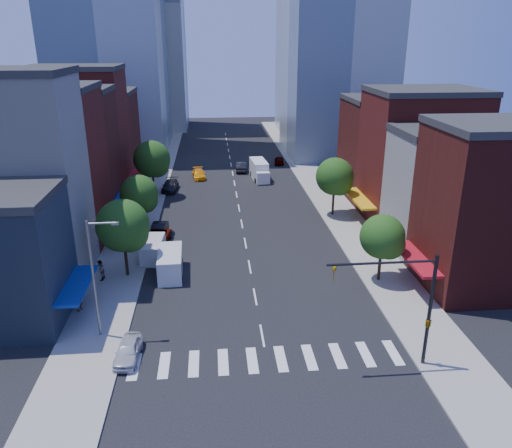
{
  "coord_description": "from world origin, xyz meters",
  "views": [
    {
      "loc": [
        -3.33,
        -31.8,
        20.81
      ],
      "look_at": [
        0.48,
        10.45,
        5.0
      ],
      "focal_mm": 35.0,
      "sensor_mm": 36.0,
      "label": 1
    }
  ],
  "objects": [
    {
      "name": "ground",
      "position": [
        0.0,
        0.0,
        0.0
      ],
      "size": [
        220.0,
        220.0,
        0.0
      ],
      "primitive_type": "plane",
      "color": "black",
      "rests_on": "ground"
    },
    {
      "name": "sidewalk_left",
      "position": [
        -12.5,
        40.0,
        0.07
      ],
      "size": [
        5.0,
        120.0,
        0.15
      ],
      "primitive_type": "cube",
      "color": "gray",
      "rests_on": "ground"
    },
    {
      "name": "sidewalk_right",
      "position": [
        12.5,
        40.0,
        0.07
      ],
      "size": [
        5.0,
        120.0,
        0.15
      ],
      "primitive_type": "cube",
      "color": "gray",
      "rests_on": "ground"
    },
    {
      "name": "crosswalk",
      "position": [
        0.0,
        -3.0,
        0.01
      ],
      "size": [
        19.0,
        3.0,
        0.01
      ],
      "primitive_type": "cube",
      "color": "silver",
      "rests_on": "ground"
    },
    {
      "name": "bldg_left_1",
      "position": [
        -21.0,
        12.0,
        9.0
      ],
      "size": [
        12.0,
        8.0,
        18.0
      ],
      "primitive_type": "cube",
      "color": "beige",
      "rests_on": "ground"
    },
    {
      "name": "bldg_left_2",
      "position": [
        -21.0,
        20.5,
        8.0
      ],
      "size": [
        12.0,
        9.0,
        16.0
      ],
      "primitive_type": "cube",
      "color": "maroon",
      "rests_on": "ground"
    },
    {
      "name": "bldg_left_3",
      "position": [
        -21.0,
        29.0,
        7.5
      ],
      "size": [
        12.0,
        8.0,
        15.0
      ],
      "primitive_type": "cube",
      "color": "#4A1412",
      "rests_on": "ground"
    },
    {
      "name": "bldg_left_4",
      "position": [
        -21.0,
        37.5,
        8.5
      ],
      "size": [
        12.0,
        9.0,
        17.0
      ],
      "primitive_type": "cube",
      "color": "maroon",
      "rests_on": "ground"
    },
    {
      "name": "bldg_left_5",
      "position": [
        -21.0,
        47.0,
        6.5
      ],
      "size": [
        12.0,
        10.0,
        13.0
      ],
      "primitive_type": "cube",
      "color": "#4A1412",
      "rests_on": "ground"
    },
    {
      "name": "bldg_right_0",
      "position": [
        21.0,
        6.5,
        7.0
      ],
      "size": [
        12.0,
        9.0,
        14.0
      ],
      "primitive_type": "cube",
      "color": "#4A1412",
      "rests_on": "ground"
    },
    {
      "name": "bldg_right_1",
      "position": [
        21.0,
        15.0,
        6.0
      ],
      "size": [
        12.0,
        8.0,
        12.0
      ],
      "primitive_type": "cube",
      "color": "beige",
      "rests_on": "ground"
    },
    {
      "name": "bldg_right_2",
      "position": [
        21.0,
        24.0,
        7.5
      ],
      "size": [
        12.0,
        10.0,
        15.0
      ],
      "primitive_type": "cube",
      "color": "maroon",
      "rests_on": "ground"
    },
    {
      "name": "bldg_right_3",
      "position": [
        21.0,
        34.0,
        6.5
      ],
      "size": [
        12.0,
        10.0,
        13.0
      ],
      "primitive_type": "cube",
      "color": "#4A1412",
      "rests_on": "ground"
    },
    {
      "name": "tower_far_w",
      "position": [
        -18.0,
        95.0,
        28.0
      ],
      "size": [
        18.0,
        18.0,
        56.0
      ],
      "primitive_type": "cube",
      "color": "#9EA5AD",
      "rests_on": "ground"
    },
    {
      "name": "traffic_signal",
      "position": [
        9.94,
        -4.5,
        4.16
      ],
      "size": [
        7.24,
        2.24,
        8.0
      ],
      "color": "black",
      "rests_on": "sidewalk_right"
    },
    {
      "name": "streetlight",
      "position": [
        -11.81,
        1.0,
        5.28
      ],
      "size": [
        2.25,
        0.25,
        9.0
      ],
      "color": "slate",
      "rests_on": "sidewalk_left"
    },
    {
      "name": "tree_left_near",
      "position": [
        -11.35,
        10.92,
        4.87
      ],
      "size": [
        4.8,
        4.8,
        7.3
      ],
      "color": "black",
      "rests_on": "sidewalk_left"
    },
    {
      "name": "tree_left_mid",
      "position": [
        -11.35,
        21.92,
        4.53
      ],
      "size": [
        4.2,
        4.2,
        6.65
      ],
      "color": "black",
      "rests_on": "sidewalk_left"
    },
    {
      "name": "tree_left_far",
      "position": [
        -11.35,
        35.92,
        5.2
      ],
      "size": [
        5.0,
        5.0,
        7.75
      ],
      "color": "black",
      "rests_on": "sidewalk_left"
    },
    {
      "name": "tree_right_near",
      "position": [
        11.65,
        7.92,
        4.19
      ],
      "size": [
        4.0,
        4.0,
        6.2
      ],
      "color": "black",
      "rests_on": "sidewalk_right"
    },
    {
      "name": "tree_right_far",
      "position": [
        11.65,
        25.92,
        4.86
      ],
      "size": [
        4.6,
        4.6,
        7.2
      ],
      "color": "black",
      "rests_on": "sidewalk_right"
    },
    {
      "name": "parked_car_front",
      "position": [
        -9.5,
        -2.0,
        0.67
      ],
      "size": [
        1.78,
        3.99,
        1.33
      ],
      "primitive_type": "imported",
      "rotation": [
        0.0,
        0.0,
        -0.05
      ],
      "color": "silver",
      "rests_on": "ground"
    },
    {
      "name": "parked_car_second",
      "position": [
        -9.5,
        20.99,
        0.71
      ],
      "size": [
        1.94,
        4.46,
        1.43
      ],
      "primitive_type": "imported",
      "rotation": [
        0.0,
        0.0,
        -0.1
      ],
      "color": "black",
      "rests_on": "ground"
    },
    {
      "name": "parked_car_third",
      "position": [
        -9.5,
        18.32,
        0.72
      ],
      "size": [
        2.99,
        5.44,
        1.44
      ],
      "primitive_type": "imported",
      "rotation": [
        0.0,
        0.0,
        -0.12
      ],
      "color": "#999999",
      "rests_on": "ground"
    },
    {
      "name": "parked_car_rear",
      "position": [
        -9.5,
        38.79,
        0.74
      ],
      "size": [
        2.43,
        5.22,
        1.48
      ],
      "primitive_type": "imported",
      "rotation": [
        0.0,
        0.0,
        -0.07
      ],
      "color": "black",
      "rests_on": "ground"
    },
    {
      "name": "cargo_van_near",
      "position": [
        -9.51,
        14.78,
        0.98
      ],
      "size": [
        2.19,
        4.76,
        1.97
      ],
      "rotation": [
        0.0,
        0.0,
        -0.07
      ],
      "color": "silver",
      "rests_on": "ground"
    },
    {
      "name": "cargo_van_far",
      "position": [
        -7.5,
        10.9,
        1.13
      ],
      "size": [
        2.35,
        5.44,
        2.29
      ],
      "rotation": [
        0.0,
        0.0,
        0.03
      ],
      "color": "silver",
      "rests_on": "ground"
    },
    {
      "name": "taxi",
      "position": [
        -5.45,
        45.4,
        0.68
      ],
      "size": [
        2.38,
        4.85,
        1.36
      ],
      "primitive_type": "imported",
      "rotation": [
        0.0,
        0.0,
        0.11
      ],
      "color": "#FFA30D",
      "rests_on": "ground"
    },
    {
      "name": "traffic_car_oncoming",
      "position": [
        1.5,
        49.21,
        0.79
      ],
      "size": [
        1.96,
        4.87,
        1.57
      ],
      "primitive_type": "imported",
      "rotation": [
        0.0,
        0.0,
        3.08
      ],
      "color": "black",
      "rests_on": "ground"
    },
    {
      "name": "traffic_car_far",
      "position": [
        8.5,
        53.85,
        0.67
      ],
      "size": [
        2.03,
        4.08,
        1.33
      ],
      "primitive_type": "imported",
      "rotation": [
        0.0,
        0.0,
        3.02
      ],
      "color": "#999999",
      "rests_on": "ground"
    },
    {
      "name": "box_truck",
      "position": [
        4.05,
        44.12,
        1.35
      ],
      "size": [
        2.68,
        7.25,
        2.86
      ],
      "rotation": [
        0.0,
        0.0,
        0.08
      ],
      "color": "white",
      "rests_on": "ground"
    },
    {
      "name": "pedestrian_near",
      "position": [
        -14.35,
        4.75,
        1.04
      ],
      "size": [
        0.66,
        0.77,
        1.78
      ],
      "primitive_type": "imported",
      "rotation": [
        0.0,
        0.0,
        1.13
      ],
      "color": "#999999",
      "rests_on": "sidewalk_left"
    },
    {
      "name": "pedestrian_far",
      "position": [
        -13.73,
        10.14,
        1.1
      ],
      "size": [
        0.84,
        1.01,
        1.91
      ],
      "primitive_type": "imported",
      "rotation": [
        0.0,
        0.0,
        -1.7
      ],
      "color": "#999999",
      "rests_on": "sidewalk_left"
    }
  ]
}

